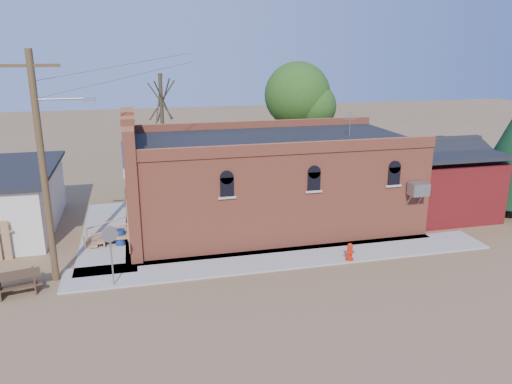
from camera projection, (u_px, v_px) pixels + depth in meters
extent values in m
plane|color=brown|center=(260.00, 271.00, 20.92)|extent=(120.00, 120.00, 0.00)
cube|color=#9E9991|center=(288.00, 258.00, 22.09)|extent=(19.00, 2.20, 0.08)
cube|color=#9E9991|center=(109.00, 233.00, 25.05)|extent=(2.60, 10.00, 0.08)
cube|color=#C45A3B|center=(271.00, 183.00, 25.87)|extent=(14.00, 7.00, 4.50)
cube|color=black|center=(272.00, 139.00, 25.23)|extent=(13.80, 6.80, 0.12)
cube|color=#C45A3B|center=(132.00, 179.00, 24.08)|extent=(0.50, 7.40, 5.80)
cube|color=navy|center=(124.00, 163.00, 22.58)|extent=(0.08, 1.10, 1.56)
cube|color=gray|center=(419.00, 189.00, 23.49)|extent=(0.85, 0.65, 0.60)
cube|color=#5B120F|center=(433.00, 183.00, 28.24)|extent=(5.00, 6.00, 3.20)
cylinder|color=#47311C|center=(43.00, 172.00, 18.89)|extent=(0.26, 0.26, 9.00)
cube|color=#47311C|center=(30.00, 66.00, 17.79)|extent=(2.00, 0.12, 0.12)
cylinder|color=gray|center=(61.00, 99.00, 18.34)|extent=(1.80, 0.08, 0.08)
cube|color=gray|center=(89.00, 100.00, 18.58)|extent=(0.45, 0.22, 0.14)
cylinder|color=#423825|center=(163.00, 134.00, 31.29)|extent=(0.24, 0.24, 7.50)
cylinder|color=#423825|center=(297.00, 137.00, 33.99)|extent=(0.28, 0.28, 6.30)
sphere|color=#254F16|center=(298.00, 95.00, 33.21)|extent=(4.40, 4.40, 4.40)
cylinder|color=#423825|center=(509.00, 203.00, 28.04)|extent=(0.30, 0.30, 1.20)
cylinder|color=#BA210A|center=(349.00, 259.00, 21.81)|extent=(0.41, 0.41, 0.06)
cylinder|color=#BA210A|center=(350.00, 252.00, 21.72)|extent=(0.28, 0.28, 0.59)
sphere|color=#BA210A|center=(350.00, 246.00, 21.63)|extent=(0.24, 0.24, 0.24)
cylinder|color=#BA210A|center=(351.00, 253.00, 21.58)|extent=(0.13, 0.15, 0.11)
cylinder|color=#BA210A|center=(347.00, 252.00, 21.68)|extent=(0.15, 0.13, 0.11)
cylinder|color=#BA210A|center=(353.00, 252.00, 21.75)|extent=(0.15, 0.13, 0.11)
cylinder|color=gray|center=(112.00, 259.00, 19.22)|extent=(0.07, 0.07, 2.21)
cylinder|color=gray|center=(110.00, 235.00, 18.92)|extent=(0.65, 0.21, 0.66)
cylinder|color=red|center=(110.00, 234.00, 18.96)|extent=(0.65, 0.21, 0.66)
cylinder|color=navy|center=(120.00, 237.00, 23.42)|extent=(0.50, 0.50, 0.73)
cube|color=#462E1C|center=(1.00, 286.00, 18.86)|extent=(0.34, 1.31, 0.67)
cube|color=#462E1C|center=(33.00, 280.00, 19.35)|extent=(0.34, 1.31, 0.67)
cube|color=#462E1C|center=(16.00, 275.00, 19.00)|extent=(1.84, 1.11, 0.06)
cube|color=#462E1C|center=(17.00, 287.00, 18.63)|extent=(1.72, 0.60, 0.05)
cube|color=#462E1C|center=(17.00, 276.00, 19.53)|extent=(1.72, 0.60, 0.05)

